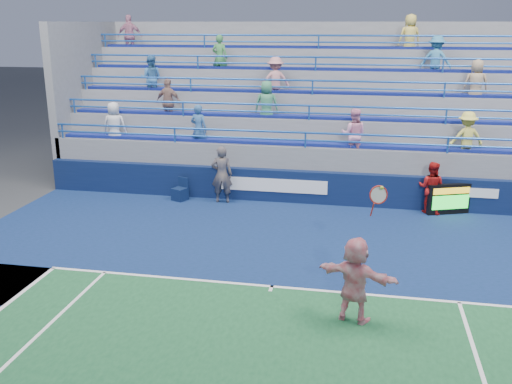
% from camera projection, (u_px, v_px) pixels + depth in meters
% --- Properties ---
extents(ground, '(120.00, 120.00, 0.00)m').
position_uv_depth(ground, '(272.00, 287.00, 13.04)').
color(ground, '#333538').
extents(sponsor_wall, '(18.00, 0.32, 1.10)m').
position_uv_depth(sponsor_wall, '(304.00, 187.00, 19.00)').
color(sponsor_wall, '#0A183B').
rests_on(sponsor_wall, ground).
extents(bleacher_stand, '(18.00, 5.60, 6.13)m').
position_uv_depth(bleacher_stand, '(315.00, 136.00, 22.27)').
color(bleacher_stand, slate).
rests_on(bleacher_stand, ground).
extents(serve_speed_board, '(1.39, 0.65, 0.99)m').
position_uv_depth(serve_speed_board, '(449.00, 199.00, 17.88)').
color(serve_speed_board, black).
rests_on(serve_speed_board, ground).
extents(judge_chair, '(0.57, 0.59, 0.77)m').
position_uv_depth(judge_chair, '(180.00, 193.00, 19.36)').
color(judge_chair, '#0C1B3D').
rests_on(judge_chair, ground).
extents(tennis_player, '(1.74, 1.02, 2.88)m').
position_uv_depth(tennis_player, '(355.00, 280.00, 11.35)').
color(tennis_player, white).
rests_on(tennis_player, ground).
extents(line_judge, '(0.76, 0.56, 1.93)m').
position_uv_depth(line_judge, '(222.00, 175.00, 18.93)').
color(line_judge, '#141D37').
rests_on(line_judge, ground).
extents(ball_girl, '(0.97, 0.87, 1.67)m').
position_uv_depth(ball_girl, '(431.00, 188.00, 17.92)').
color(ball_girl, '#AE1513').
rests_on(ball_girl, ground).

